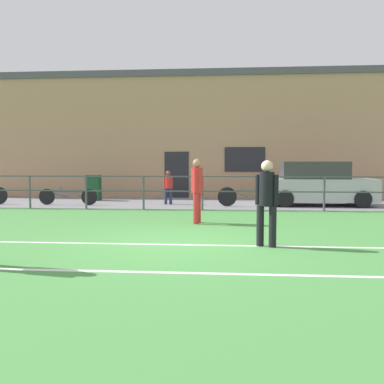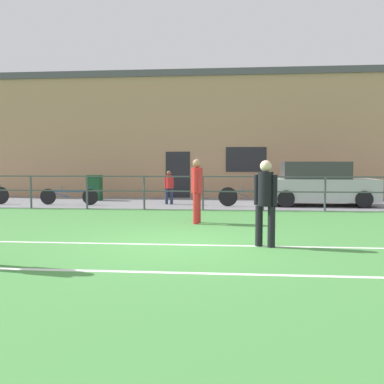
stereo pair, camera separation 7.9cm
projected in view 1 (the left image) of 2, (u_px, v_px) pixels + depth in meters
name	position (u px, v px, depth m)	size (l,w,h in m)	color
ground	(184.00, 245.00, 8.26)	(60.00, 44.00, 0.04)	#478C42
field_line_touchline	(183.00, 245.00, 8.12)	(36.00, 0.11, 0.00)	white
field_line_hash	(168.00, 273.00, 6.05)	(36.00, 0.11, 0.00)	white
pavement_strip	(206.00, 203.00, 16.71)	(48.00, 5.00, 0.02)	slate
perimeter_fence	(202.00, 188.00, 14.18)	(36.07, 0.07, 1.15)	#474C51
clubhouse_facade	(210.00, 136.00, 20.20)	(28.00, 2.56, 5.78)	tan
player_goalkeeper	(267.00, 198.00, 7.90)	(0.42, 0.28, 1.62)	black
player_winger	(197.00, 187.00, 11.01)	(0.29, 0.46, 1.68)	red
spectator_child	(168.00, 185.00, 16.06)	(0.35, 0.22, 1.27)	#232D4C
parked_car_red	(317.00, 185.00, 15.64)	(3.92, 1.82, 1.61)	#B7B7BC
bicycle_parked_0	(248.00, 196.00, 15.26)	(2.20, 0.04, 0.78)	black
bicycle_parked_2	(68.00, 196.00, 15.83)	(2.24, 0.04, 0.71)	black
trash_bin_0	(94.00, 188.00, 17.79)	(0.57, 0.48, 1.07)	#194C28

